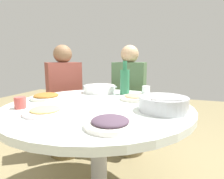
{
  "coord_description": "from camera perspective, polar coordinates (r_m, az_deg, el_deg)",
  "views": [
    {
      "loc": [
        -0.49,
        1.09,
        1.04
      ],
      "look_at": [
        -0.06,
        -0.09,
        0.83
      ],
      "focal_mm": 29.55,
      "sensor_mm": 36.0,
      "label": 1
    }
  ],
  "objects": [
    {
      "name": "tea_cup_far",
      "position": [
        1.25,
        -26.53,
        -3.67
      ],
      "size": [
        0.07,
        0.07,
        0.07
      ],
      "primitive_type": "cylinder",
      "color": "#C34D47",
      "rests_on": "round_dining_table"
    },
    {
      "name": "dish_eggplant",
      "position": [
        0.82,
        -0.57,
        -10.26
      ],
      "size": [
        0.23,
        0.23,
        0.05
      ],
      "color": "white",
      "rests_on": "round_dining_table"
    },
    {
      "name": "stool_for_diner_left",
      "position": [
        2.17,
        -14.01,
        -13.33
      ],
      "size": [
        0.36,
        0.36,
        0.42
      ],
      "primitive_type": "cylinder",
      "color": "brown",
      "rests_on": "ground"
    },
    {
      "name": "dish_stirfry",
      "position": [
        1.46,
        -19.68,
        -2.05
      ],
      "size": [
        0.23,
        0.23,
        0.05
      ],
      "color": "silver",
      "rests_on": "round_dining_table"
    },
    {
      "name": "dish_shrimp",
      "position": [
        1.36,
        7.11,
        -2.42
      ],
      "size": [
        0.22,
        0.22,
        0.04
      ],
      "color": "silver",
      "rests_on": "round_dining_table"
    },
    {
      "name": "diner_right",
      "position": [
        2.01,
        5.33,
        0.92
      ],
      "size": [
        0.34,
        0.34,
        0.76
      ],
      "color": "#2D333D",
      "rests_on": "stool_for_diner_right"
    },
    {
      "name": "tea_cup_near",
      "position": [
        1.62,
        10.47,
        -0.07
      ],
      "size": [
        0.07,
        0.07,
        0.06
      ],
      "primitive_type": "cylinder",
      "color": "white",
      "rests_on": "round_dining_table"
    },
    {
      "name": "rice_bowl",
      "position": [
        1.1,
        15.55,
        -4.21
      ],
      "size": [
        0.28,
        0.28,
        0.09
      ],
      "color": "#B2B5BA",
      "rests_on": "round_dining_table"
    },
    {
      "name": "green_bottle",
      "position": [
        1.55,
        3.96,
        2.65
      ],
      "size": [
        0.08,
        0.08,
        0.28
      ],
      "color": "#2E774E",
      "rests_on": "round_dining_table"
    },
    {
      "name": "round_dining_table",
      "position": [
        1.26,
        -4.27,
        -8.78
      ],
      "size": [
        1.21,
        1.21,
        0.74
      ],
      "color": "#99999E",
      "rests_on": "ground"
    },
    {
      "name": "soup_bowl",
      "position": [
        1.64,
        -3.8,
        0.11
      ],
      "size": [
        0.31,
        0.28,
        0.06
      ],
      "color": "white",
      "rests_on": "round_dining_table"
    },
    {
      "name": "diner_left",
      "position": [
        2.02,
        -14.61,
        0.69
      ],
      "size": [
        0.47,
        0.46,
        0.76
      ],
      "color": "#2D333D",
      "rests_on": "stool_for_diner_left"
    },
    {
      "name": "stool_for_diner_right",
      "position": [
        2.16,
        5.11,
        -13.17
      ],
      "size": [
        0.35,
        0.35,
        0.42
      ],
      "primitive_type": "cylinder",
      "color": "brown",
      "rests_on": "ground"
    },
    {
      "name": "dish_noodles",
      "position": [
        1.08,
        -19.86,
        -6.21
      ],
      "size": [
        0.24,
        0.24,
        0.04
      ],
      "color": "white",
      "rests_on": "round_dining_table"
    }
  ]
}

